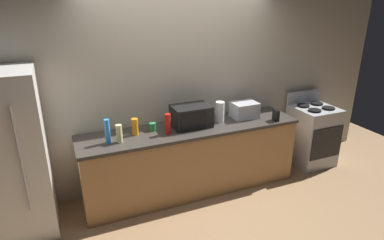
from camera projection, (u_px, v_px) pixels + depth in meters
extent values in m
plane|color=#93704C|center=(205.00, 205.00, 4.12)|extent=(8.00, 8.00, 0.00)
cube|color=#B2A893|center=(180.00, 85.00, 4.33)|extent=(6.40, 0.10, 2.70)
cube|color=#B27F4C|center=(192.00, 161.00, 4.31)|extent=(2.80, 0.60, 0.86)
cube|color=#38332D|center=(192.00, 129.00, 4.15)|extent=(2.84, 0.64, 0.04)
cube|color=white|center=(10.00, 157.00, 3.39)|extent=(0.72, 0.70, 1.80)
cylinder|color=silver|center=(21.00, 161.00, 3.09)|extent=(0.02, 0.02, 1.10)
cube|color=#B7BABF|center=(312.00, 135.00, 5.03)|extent=(0.60, 0.60, 0.90)
cube|color=black|center=(327.00, 143.00, 4.77)|extent=(0.55, 0.02, 0.48)
cube|color=#B7BABF|center=(304.00, 97.00, 5.08)|extent=(0.60, 0.04, 0.18)
cylinder|color=black|center=(315.00, 110.00, 4.72)|extent=(0.18, 0.18, 0.02)
cylinder|color=black|center=(329.00, 108.00, 4.82)|extent=(0.18, 0.18, 0.02)
cylinder|color=black|center=(303.00, 106.00, 4.93)|extent=(0.18, 0.18, 0.02)
cylinder|color=black|center=(317.00, 104.00, 5.02)|extent=(0.18, 0.18, 0.02)
cube|color=black|center=(191.00, 116.00, 4.14)|extent=(0.48, 0.34, 0.27)
cube|color=black|center=(194.00, 121.00, 3.98)|extent=(0.34, 0.01, 0.21)
cube|color=#B7BABF|center=(245.00, 110.00, 4.45)|extent=(0.34, 0.26, 0.21)
cylinder|color=white|center=(220.00, 112.00, 4.29)|extent=(0.12, 0.12, 0.27)
cube|color=black|center=(276.00, 115.00, 4.34)|extent=(0.06, 0.12, 0.15)
cylinder|color=beige|center=(119.00, 134.00, 3.68)|extent=(0.07, 0.07, 0.21)
cylinder|color=red|center=(168.00, 124.00, 3.91)|extent=(0.07, 0.07, 0.25)
cylinder|color=#338CE5|center=(107.00, 131.00, 3.66)|extent=(0.06, 0.06, 0.28)
cylinder|color=orange|center=(135.00, 127.00, 3.90)|extent=(0.08, 0.08, 0.20)
cylinder|color=#2D8C47|center=(152.00, 127.00, 4.03)|extent=(0.09, 0.09, 0.10)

